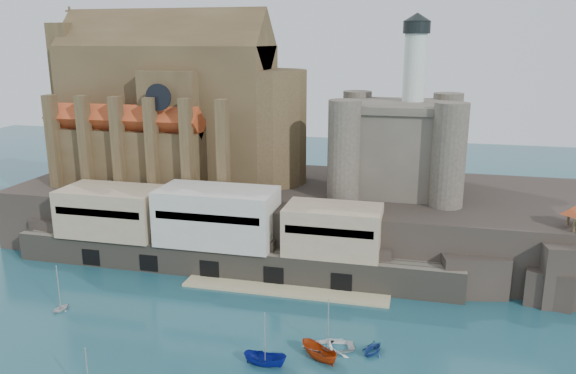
# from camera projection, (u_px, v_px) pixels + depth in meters

# --- Properties ---
(ground) EXTENTS (300.00, 300.00, 0.00)m
(ground) POSITION_uv_depth(u_px,v_px,m) (229.00, 355.00, 64.11)
(ground) COLOR #18434F
(ground) RESTS_ON ground
(promontory) EXTENTS (100.00, 36.00, 10.00)m
(promontory) POSITION_uv_depth(u_px,v_px,m) (302.00, 214.00, 99.92)
(promontory) COLOR black
(promontory) RESTS_ON ground
(quay) EXTENTS (70.00, 12.00, 13.05)m
(quay) POSITION_uv_depth(u_px,v_px,m) (216.00, 233.00, 86.60)
(quay) COLOR #5E584B
(quay) RESTS_ON ground
(church) EXTENTS (47.00, 25.93, 30.51)m
(church) POSITION_uv_depth(u_px,v_px,m) (178.00, 112.00, 103.39)
(church) COLOR #483821
(church) RESTS_ON promontory
(castle_keep) EXTENTS (21.20, 21.20, 29.30)m
(castle_keep) POSITION_uv_depth(u_px,v_px,m) (398.00, 142.00, 94.42)
(castle_keep) COLOR #4D473D
(castle_keep) RESTS_ON promontory
(boat_2) EXTENTS (1.95, 1.90, 4.94)m
(boat_2) POSITION_uv_depth(u_px,v_px,m) (265.00, 365.00, 62.23)
(boat_2) COLOR navy
(boat_2) RESTS_ON ground
(boat_4) EXTENTS (2.57, 1.98, 2.63)m
(boat_4) POSITION_uv_depth(u_px,v_px,m) (61.00, 310.00, 74.88)
(boat_4) COLOR silver
(boat_4) RESTS_ON ground
(boat_5) EXTENTS (2.69, 2.67, 5.08)m
(boat_5) POSITION_uv_depth(u_px,v_px,m) (319.00, 359.00, 63.42)
(boat_5) COLOR #9E310A
(boat_5) RESTS_ON ground
(boat_6) EXTENTS (2.53, 4.60, 6.19)m
(boat_6) POSITION_uv_depth(u_px,v_px,m) (328.00, 349.00, 65.49)
(boat_6) COLOR white
(boat_6) RESTS_ON ground
(boat_7) EXTENTS (3.52, 3.00, 3.49)m
(boat_7) POSITION_uv_depth(u_px,v_px,m) (372.00, 353.00, 64.64)
(boat_7) COLOR navy
(boat_7) RESTS_ON ground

